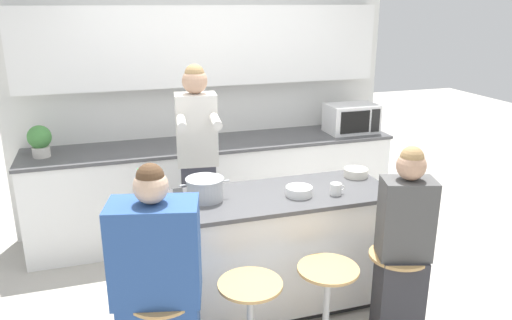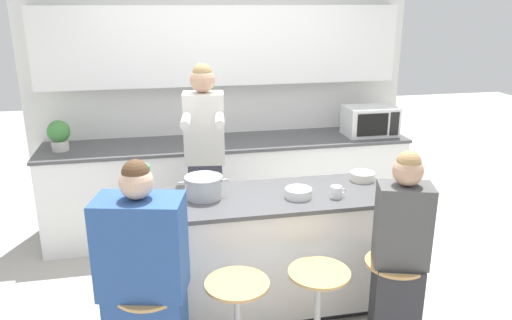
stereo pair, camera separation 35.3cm
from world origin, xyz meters
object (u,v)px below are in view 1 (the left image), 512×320
object	(u,v)px
coffee_cup_near	(336,189)
juice_carton	(143,183)
bar_stool_center_right	(326,305)
potted_plant	(40,140)
kitchen_island	(259,252)
bar_stool_rightmost	(395,290)
person_wrapped_blanket	(158,291)
cooking_pot	(205,189)
microwave	(351,118)
person_seated_near	(402,254)
person_cooking	(198,171)
fruit_bowl	(356,173)

from	to	relation	value
coffee_cup_near	juice_carton	world-z (taller)	juice_carton
bar_stool_center_right	potted_plant	bearing A→B (deg)	131.94
kitchen_island	bar_stool_rightmost	bearing A→B (deg)	-37.53
person_wrapped_blanket	cooking_pot	distance (m)	0.86
microwave	bar_stool_center_right	bearing A→B (deg)	-120.95
microwave	person_seated_near	bearing A→B (deg)	-108.06
microwave	potted_plant	size ratio (longest dim) A/B	1.83
bar_stool_center_right	person_cooking	xyz separation A→B (m)	(-0.56, 1.30, 0.55)
person_cooking	person_wrapped_blanket	bearing A→B (deg)	-103.82
kitchen_island	person_cooking	size ratio (longest dim) A/B	1.11
potted_plant	cooking_pot	bearing A→B (deg)	-48.91
person_seated_near	microwave	size ratio (longest dim) A/B	2.70
bar_stool_center_right	bar_stool_rightmost	distance (m)	0.52
bar_stool_center_right	potted_plant	world-z (taller)	potted_plant
bar_stool_center_right	coffee_cup_near	distance (m)	0.81
kitchen_island	fruit_bowl	size ratio (longest dim) A/B	10.46
coffee_cup_near	juice_carton	distance (m)	1.37
bar_stool_rightmost	coffee_cup_near	distance (m)	0.80
person_wrapped_blanket	coffee_cup_near	size ratio (longest dim) A/B	12.72
bar_stool_rightmost	microwave	world-z (taller)	microwave
cooking_pot	bar_stool_rightmost	bearing A→B (deg)	-29.43
fruit_bowl	microwave	size ratio (longest dim) A/B	0.37
bar_stool_rightmost	juice_carton	size ratio (longest dim) A/B	2.84
person_seated_near	bar_stool_rightmost	bearing A→B (deg)	135.28
fruit_bowl	coffee_cup_near	xyz separation A→B (m)	(-0.32, -0.30, 0.01)
person_seated_near	potted_plant	xyz separation A→B (m)	(-2.34, 2.02, 0.45)
bar_stool_center_right	kitchen_island	bearing A→B (deg)	112.91
person_cooking	juice_carton	bearing A→B (deg)	-129.55
kitchen_island	person_wrapped_blanket	size ratio (longest dim) A/B	1.37
fruit_bowl	microwave	distance (m)	1.33
bar_stool_center_right	coffee_cup_near	world-z (taller)	coffee_cup_near
person_wrapped_blanket	person_seated_near	bearing A→B (deg)	13.67
person_cooking	microwave	size ratio (longest dim) A/B	3.47
person_cooking	fruit_bowl	xyz separation A→B (m)	(1.16, -0.52, 0.04)
person_cooking	person_seated_near	world-z (taller)	person_cooking
coffee_cup_near	microwave	size ratio (longest dim) A/B	0.22
kitchen_island	person_cooking	xyz separation A→B (m)	(-0.30, 0.68, 0.44)
bar_stool_center_right	person_seated_near	xyz separation A→B (m)	(0.54, -0.01, 0.28)
kitchen_island	cooking_pot	size ratio (longest dim) A/B	5.58
juice_carton	microwave	distance (m)	2.48
cooking_pot	juice_carton	size ratio (longest dim) A/B	1.59
person_wrapped_blanket	coffee_cup_near	bearing A→B (deg)	33.62
fruit_bowl	potted_plant	distance (m)	2.71
person_wrapped_blanket	juice_carton	bearing A→B (deg)	101.95
kitchen_island	coffee_cup_near	size ratio (longest dim) A/B	17.44
person_wrapped_blanket	cooking_pot	xyz separation A→B (m)	(0.43, 0.68, 0.32)
kitchen_island	cooking_pot	distance (m)	0.65
juice_carton	person_seated_near	bearing A→B (deg)	-28.65
person_wrapped_blanket	potted_plant	bearing A→B (deg)	123.83
kitchen_island	fruit_bowl	distance (m)	1.00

